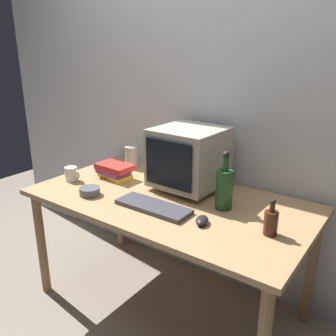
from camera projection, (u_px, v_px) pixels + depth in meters
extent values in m
plane|color=gray|center=(168.00, 304.00, 2.26)|extent=(6.00, 6.00, 0.00)
cube|color=silver|center=(213.00, 97.00, 2.23)|extent=(4.00, 0.08, 2.50)
cube|color=tan|center=(168.00, 200.00, 2.03)|extent=(1.60, 0.85, 0.03)
cylinder|color=olive|center=(41.00, 244.00, 2.28)|extent=(0.06, 0.06, 0.70)
cylinder|color=olive|center=(120.00, 205.00, 2.84)|extent=(0.06, 0.06, 0.70)
cylinder|color=olive|center=(311.00, 270.00, 2.02)|extent=(0.06, 0.06, 0.70)
cube|color=#B2AD9E|center=(188.00, 185.00, 2.17)|extent=(0.29, 0.25, 0.03)
cube|color=#B2AD9E|center=(189.00, 156.00, 2.11)|extent=(0.39, 0.39, 0.34)
cube|color=black|center=(169.00, 164.00, 1.97)|extent=(0.31, 0.02, 0.27)
cube|color=#3F3F47|center=(153.00, 207.00, 1.89)|extent=(0.42, 0.15, 0.02)
ellipsoid|color=black|center=(202.00, 220.00, 1.73)|extent=(0.09, 0.11, 0.04)
cylinder|color=#1E4C23|center=(224.00, 190.00, 1.87)|extent=(0.09, 0.09, 0.21)
cylinder|color=#1E4C23|center=(226.00, 164.00, 1.82)|extent=(0.03, 0.03, 0.07)
sphere|color=#262626|center=(226.00, 155.00, 1.81)|extent=(0.04, 0.04, 0.04)
cylinder|color=#472314|center=(271.00, 223.00, 1.62)|extent=(0.06, 0.06, 0.11)
cylinder|color=#472314|center=(272.00, 208.00, 1.59)|extent=(0.02, 0.02, 0.04)
sphere|color=#262626|center=(273.00, 202.00, 1.58)|extent=(0.03, 0.03, 0.03)
cube|color=gold|center=(115.00, 176.00, 2.34)|extent=(0.25, 0.17, 0.03)
cube|color=#843893|center=(113.00, 171.00, 2.32)|extent=(0.22, 0.16, 0.03)
cube|color=red|center=(114.00, 167.00, 2.31)|extent=(0.24, 0.15, 0.04)
cylinder|color=white|center=(71.00, 174.00, 2.28)|extent=(0.08, 0.08, 0.09)
torus|color=white|center=(76.00, 175.00, 2.25)|extent=(0.06, 0.01, 0.06)
cylinder|color=#595B66|center=(90.00, 191.00, 2.06)|extent=(0.12, 0.12, 0.04)
cylinder|color=#B7B2A8|center=(131.00, 157.00, 2.53)|extent=(0.09, 0.09, 0.15)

